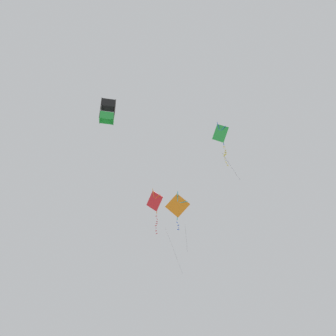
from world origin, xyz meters
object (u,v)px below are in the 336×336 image
(kite_diamond_near_left, at_px, (155,202))
(kite_diamond_upper_right, at_px, (221,134))
(kite_diamond_near_right, at_px, (178,206))
(kite_box_far_centre, at_px, (108,112))

(kite_diamond_near_left, relative_size, kite_diamond_upper_right, 1.59)
(kite_diamond_near_right, relative_size, kite_diamond_upper_right, 1.02)
(kite_diamond_near_right, height_order, kite_diamond_upper_right, kite_diamond_upper_right)
(kite_diamond_near_right, bearing_deg, kite_diamond_near_left, 116.39)
(kite_box_far_centre, distance_m, kite_diamond_near_right, 12.13)
(kite_diamond_near_left, relative_size, kite_box_far_centre, 5.45)
(kite_box_far_centre, xyz_separation_m, kite_diamond_near_right, (11.69, 3.02, 1.16))
(kite_diamond_near_left, xyz_separation_m, kite_diamond_upper_right, (-3.53, -9.66, 0.24))
(kite_diamond_near_left, distance_m, kite_diamond_upper_right, 10.29)
(kite_box_far_centre, bearing_deg, kite_diamond_near_left, 70.95)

